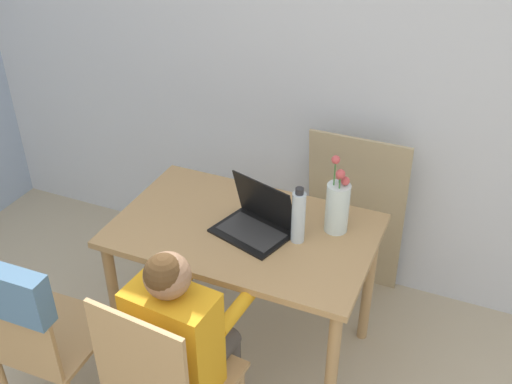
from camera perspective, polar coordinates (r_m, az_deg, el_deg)
name	(u,v)px	position (r m, az deg, el deg)	size (l,w,h in m)	color
wall_back	(353,60)	(2.94, 9.19, 12.34)	(6.40, 0.05, 2.50)	silver
dining_table	(244,246)	(2.64, -1.11, -5.16)	(1.12, 0.70, 0.73)	tan
chair_spare	(26,321)	(2.46, -21.09, -11.37)	(0.41, 0.44, 0.93)	tan
person_seated	(182,333)	(2.25, -7.03, -13.18)	(0.36, 0.45, 1.04)	orange
laptop	(257,220)	(2.54, 0.07, -2.65)	(0.36, 0.31, 0.23)	black
flower_vase	(338,205)	(2.52, 7.77, -1.24)	(0.10, 0.10, 0.36)	silver
water_bottle	(298,217)	(2.45, 4.06, -2.35)	(0.06, 0.06, 0.26)	silver
cardboard_panel	(355,214)	(3.16, 9.42, -2.10)	(0.50, 0.15, 0.95)	tan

